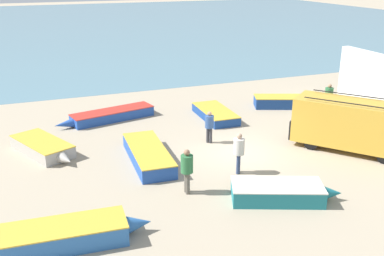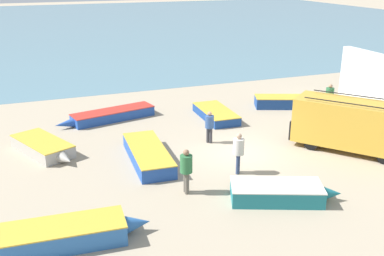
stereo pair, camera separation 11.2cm
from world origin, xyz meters
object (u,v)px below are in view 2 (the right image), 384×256
at_px(fisherman_1, 329,96).
at_px(fishing_rowboat_0, 147,153).
at_px(fishing_rowboat_2, 68,234).
at_px(fisherman_0, 239,150).
at_px(fishing_rowboat_5, 280,192).
at_px(fisherman_2, 209,124).
at_px(fishing_rowboat_3, 110,115).
at_px(parked_van, 353,124).
at_px(fishing_rowboat_4, 215,113).
at_px(fisherman_3, 186,167).
at_px(fishing_rowboat_6, 44,147).
at_px(fishing_rowboat_1, 283,102).

bearing_deg(fisherman_1, fishing_rowboat_0, -124.23).
xyz_separation_m(fishing_rowboat_2, fisherman_0, (7.12, 2.71, 0.70)).
distance_m(fishing_rowboat_2, fisherman_0, 7.65).
height_order(fishing_rowboat_5, fisherman_0, fisherman_0).
bearing_deg(fishing_rowboat_0, fisherman_1, -73.95).
height_order(fisherman_0, fisherman_1, fisherman_1).
bearing_deg(fisherman_2, fishing_rowboat_3, 84.06).
height_order(parked_van, fisherman_1, parked_van).
bearing_deg(fishing_rowboat_4, fisherman_1, -102.87).
bearing_deg(fisherman_3, parked_van, -169.67).
distance_m(fishing_rowboat_6, fisherman_1, 15.89).
height_order(fishing_rowboat_5, fisherman_3, fisherman_3).
distance_m(parked_van, fishing_rowboat_3, 12.76).
bearing_deg(fishing_rowboat_5, fishing_rowboat_2, -157.46).
height_order(fishing_rowboat_0, fishing_rowboat_2, fishing_rowboat_2).
bearing_deg(parked_van, fishing_rowboat_1, -45.00).
bearing_deg(fisherman_0, fishing_rowboat_0, -10.51).
height_order(fishing_rowboat_1, fishing_rowboat_4, fishing_rowboat_1).
bearing_deg(fishing_rowboat_4, fisherman_0, 165.38).
distance_m(fishing_rowboat_2, fisherman_2, 9.67).
relative_size(fishing_rowboat_1, fisherman_2, 2.42).
height_order(parked_van, fishing_rowboat_0, parked_van).
bearing_deg(fishing_rowboat_2, fishing_rowboat_0, 56.96).
bearing_deg(fishing_rowboat_1, fisherman_3, -117.11).
bearing_deg(fishing_rowboat_0, fishing_rowboat_5, -143.08).
xyz_separation_m(fishing_rowboat_0, fishing_rowboat_1, (9.86, 4.77, 0.02)).
bearing_deg(fishing_rowboat_2, fishing_rowboat_5, 4.05).
distance_m(fishing_rowboat_1, fishing_rowboat_3, 10.44).
height_order(fishing_rowboat_1, fishing_rowboat_3, fishing_rowboat_1).
xyz_separation_m(fishing_rowboat_1, fisherman_1, (1.76, -2.04, 0.72)).
distance_m(fishing_rowboat_6, fisherman_0, 8.99).
distance_m(fishing_rowboat_5, fisherman_1, 11.39).
height_order(fisherman_1, fisherman_2, fisherman_1).
height_order(fishing_rowboat_0, fishing_rowboat_4, fishing_rowboat_0).
distance_m(fishing_rowboat_4, fisherman_0, 7.35).
xyz_separation_m(fishing_rowboat_0, fisherman_0, (3.16, -2.65, 0.73)).
relative_size(fishing_rowboat_2, fisherman_3, 2.68).
height_order(fishing_rowboat_0, fisherman_2, fisherman_2).
bearing_deg(parked_van, fisherman_0, 54.54).
distance_m(parked_van, fisherman_2, 6.60).
height_order(fishing_rowboat_1, fisherman_1, fisherman_1).
bearing_deg(fishing_rowboat_6, fisherman_0, 31.02).
bearing_deg(fishing_rowboat_4, fisherman_2, 153.85).
relative_size(parked_van, fisherman_2, 3.33).
xyz_separation_m(fisherman_0, fisherman_3, (-2.59, -0.88, 0.01)).
distance_m(fishing_rowboat_0, fisherman_1, 11.97).
bearing_deg(fishing_rowboat_3, fisherman_0, 99.90).
height_order(parked_van, fishing_rowboat_5, parked_van).
xyz_separation_m(fisherman_0, fisherman_2, (0.21, 3.56, -0.09)).
bearing_deg(fisherman_3, fishing_rowboat_4, -118.26).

